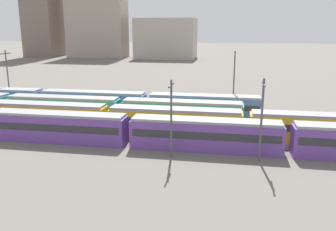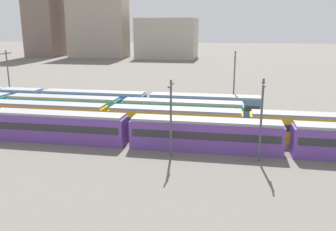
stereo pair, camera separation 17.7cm
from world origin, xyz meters
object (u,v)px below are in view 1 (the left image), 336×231
(train_track_3, at_px, (94,102))
(catenary_pole_3, at_px, (234,80))
(catenary_pole_2, at_px, (171,114))
(catenary_pole_1, at_px, (8,75))
(train_track_2, at_px, (64,108))
(catenary_pole_0, at_px, (262,116))
(train_track_1, at_px, (108,118))
(train_track_0, at_px, (129,130))

(train_track_3, xyz_separation_m, catenary_pole_3, (23.45, 3.05, 3.95))
(catenary_pole_2, distance_m, catenary_pole_3, 22.82)
(catenary_pole_1, distance_m, catenary_pole_2, 40.49)
(catenary_pole_2, bearing_deg, train_track_2, 145.41)
(train_track_2, xyz_separation_m, catenary_pole_0, (29.33, -13.30, 3.21))
(train_track_1, xyz_separation_m, catenary_pole_1, (-23.93, 13.17, 3.79))
(train_track_3, xyz_separation_m, catenary_pole_0, (26.41, -18.50, 3.21))
(train_track_2, height_order, catenary_pole_2, catenary_pole_2)
(train_track_0, xyz_separation_m, train_track_1, (-4.54, 5.20, 0.00))
(train_track_0, relative_size, train_track_2, 1.34)
(catenary_pole_3, bearing_deg, train_track_1, -141.90)
(catenary_pole_2, xyz_separation_m, catenary_pole_3, (6.78, 21.77, 0.92))
(train_track_2, xyz_separation_m, catenary_pole_1, (-14.72, 7.97, 3.79))
(train_track_0, distance_m, train_track_3, 18.99)
(train_track_1, relative_size, catenary_pole_3, 7.05)
(catenary_pole_0, relative_size, catenary_pole_1, 0.89)
(catenary_pole_1, bearing_deg, train_track_1, -28.83)
(catenary_pole_0, distance_m, catenary_pole_3, 21.77)
(train_track_2, bearing_deg, catenary_pole_3, 17.38)
(train_track_1, relative_size, train_track_2, 1.34)
(train_track_1, height_order, catenary_pole_1, catenary_pole_1)
(catenary_pole_2, bearing_deg, catenary_pole_3, 72.70)
(train_track_1, distance_m, train_track_3, 12.16)
(train_track_1, relative_size, train_track_3, 1.34)
(train_track_1, xyz_separation_m, catenary_pole_0, (20.11, -8.10, 3.21))
(train_track_3, relative_size, catenary_pole_1, 5.43)
(catenary_pole_1, xyz_separation_m, catenary_pole_3, (41.09, 0.28, 0.16))
(catenary_pole_0, distance_m, catenary_pole_2, 9.74)
(catenary_pole_0, height_order, catenary_pole_3, catenary_pole_3)
(train_track_0, bearing_deg, train_track_3, 124.77)
(catenary_pole_2, relative_size, catenary_pole_3, 0.83)
(train_track_2, bearing_deg, catenary_pole_2, -34.59)
(catenary_pole_0, bearing_deg, catenary_pole_3, 97.80)
(catenary_pole_1, bearing_deg, catenary_pole_3, 0.39)
(train_track_2, bearing_deg, train_track_0, -37.10)
(train_track_0, bearing_deg, catenary_pole_0, -10.54)
(train_track_3, bearing_deg, catenary_pole_2, -48.30)
(train_track_1, bearing_deg, catenary_pole_2, -38.70)
(train_track_2, distance_m, catenary_pole_1, 17.16)
(catenary_pole_0, bearing_deg, catenary_pole_2, -178.73)
(train_track_0, height_order, train_track_2, same)
(train_track_3, bearing_deg, train_track_2, -119.32)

